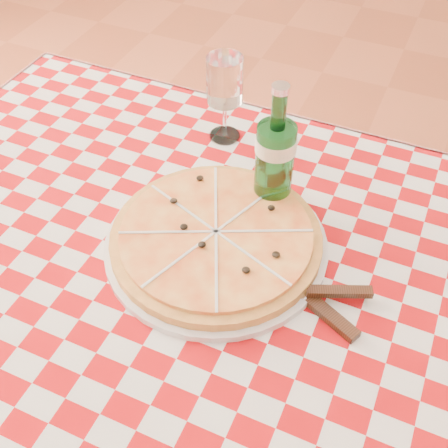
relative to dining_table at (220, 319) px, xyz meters
The scene contains 6 objects.
dining_table is the anchor object (origin of this frame).
tablecloth 0.09m from the dining_table, ahead, with size 1.30×0.90×0.01m, color #AA0A0E.
pizza_plate 0.14m from the dining_table, 119.27° to the left, with size 0.35×0.35×0.05m, color #BA883E, non-canonical shape.
water_bottle 0.29m from the dining_table, 86.61° to the left, with size 0.07×0.07×0.23m, color #186025, non-canonical shape.
wine_glass 0.40m from the dining_table, 112.73° to the left, with size 0.07×0.07×0.17m, color white, non-canonical shape.
cutlery 0.17m from the dining_table, ahead, with size 0.24×0.20×0.03m, color silver, non-canonical shape.
Camera 1 is at (0.22, -0.47, 1.43)m, focal length 45.00 mm.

